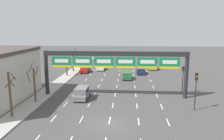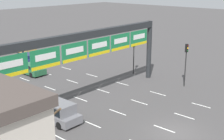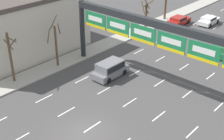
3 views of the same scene
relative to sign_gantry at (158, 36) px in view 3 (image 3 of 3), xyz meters
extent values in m
plane|color=#474444|center=(0.00, -10.08, -5.53)|extent=(220.00, 220.00, 0.00)
cube|color=#A8A399|center=(-11.30, -10.08, -5.46)|extent=(2.80, 110.00, 0.15)
cube|color=white|center=(-6.60, -9.08, -5.53)|extent=(0.12, 2.00, 0.01)
cube|color=white|center=(-6.60, -4.08, -5.53)|extent=(0.12, 2.00, 0.01)
cube|color=white|center=(-6.60, 0.92, -5.53)|extent=(0.12, 2.00, 0.01)
cube|color=white|center=(-6.60, 5.92, -5.53)|extent=(0.12, 2.00, 0.01)
cube|color=white|center=(-6.60, 10.92, -5.53)|extent=(0.12, 2.00, 0.01)
cube|color=white|center=(-6.60, 15.92, -5.53)|extent=(0.12, 2.00, 0.01)
cube|color=white|center=(-6.60, 20.92, -5.53)|extent=(0.12, 2.00, 0.01)
cube|color=white|center=(-6.60, 25.92, -5.53)|extent=(0.12, 2.00, 0.01)
cube|color=white|center=(-6.60, 30.92, -5.53)|extent=(0.12, 2.00, 0.01)
cube|color=white|center=(-3.30, -14.08, -5.53)|extent=(0.12, 2.00, 0.01)
cube|color=white|center=(-3.30, -9.08, -5.53)|extent=(0.12, 2.00, 0.01)
cube|color=white|center=(-3.30, -4.08, -5.53)|extent=(0.12, 2.00, 0.01)
cube|color=white|center=(-3.30, 0.92, -5.53)|extent=(0.12, 2.00, 0.01)
cube|color=white|center=(-3.30, 5.92, -5.53)|extent=(0.12, 2.00, 0.01)
cube|color=white|center=(-3.30, 10.92, -5.53)|extent=(0.12, 2.00, 0.01)
cube|color=white|center=(-3.30, 15.92, -5.53)|extent=(0.12, 2.00, 0.01)
cube|color=white|center=(-3.30, 20.92, -5.53)|extent=(0.12, 2.00, 0.01)
cube|color=white|center=(0.00, -9.08, -5.53)|extent=(0.12, 2.00, 0.01)
cube|color=white|center=(0.00, -4.08, -5.53)|extent=(0.12, 2.00, 0.01)
cube|color=white|center=(0.00, 0.92, -5.53)|extent=(0.12, 2.00, 0.01)
cube|color=white|center=(0.00, 5.92, -5.53)|extent=(0.12, 2.00, 0.01)
cube|color=white|center=(0.00, 10.92, -5.53)|extent=(0.12, 2.00, 0.01)
cube|color=white|center=(0.00, 15.92, -5.53)|extent=(0.12, 2.00, 0.01)
cube|color=white|center=(3.30, -4.08, -5.53)|extent=(0.12, 2.00, 0.01)
cube|color=white|center=(3.30, 0.92, -5.53)|extent=(0.12, 2.00, 0.01)
cube|color=white|center=(3.30, 5.92, -5.53)|extent=(0.12, 2.00, 0.01)
cube|color=white|center=(6.60, -4.08, -5.53)|extent=(0.12, 2.00, 0.01)
cube|color=white|center=(6.60, 0.92, -5.53)|extent=(0.12, 2.00, 0.01)
cylinder|color=#232628|center=(-10.70, 0.06, -2.03)|extent=(0.58, 0.58, 7.01)
cube|color=#232628|center=(0.00, 0.06, 1.13)|extent=(21.40, 0.60, 0.70)
cube|color=#197542|center=(-8.11, -0.28, -0.15)|extent=(2.99, 0.08, 1.66)
cube|color=white|center=(-8.11, -0.33, 0.00)|extent=(2.10, 0.02, 0.53)
cube|color=yellow|center=(-8.11, -0.33, -0.83)|extent=(2.93, 0.02, 0.30)
cube|color=#197542|center=(-4.87, -0.28, -0.15)|extent=(2.99, 0.08, 1.66)
cube|color=white|center=(-4.87, -0.33, 0.00)|extent=(2.10, 0.02, 0.53)
cube|color=yellow|center=(-4.87, -0.33, -0.83)|extent=(2.93, 0.02, 0.30)
cube|color=#197542|center=(-1.62, -0.28, -0.15)|extent=(2.99, 0.08, 1.66)
cube|color=white|center=(-1.62, -0.33, 0.00)|extent=(2.10, 0.02, 0.53)
cube|color=yellow|center=(-1.62, -0.33, -0.83)|extent=(2.93, 0.02, 0.30)
cube|color=#197542|center=(1.62, -0.28, -0.15)|extent=(2.99, 0.08, 1.66)
cube|color=white|center=(1.62, -0.33, 0.00)|extent=(2.10, 0.02, 0.53)
cube|color=yellow|center=(1.62, -0.33, -0.83)|extent=(2.93, 0.02, 0.30)
cube|color=#197542|center=(4.87, -0.28, -0.15)|extent=(2.99, 0.08, 1.66)
cube|color=white|center=(4.87, -0.33, 0.00)|extent=(2.10, 0.02, 0.53)
cube|color=yellow|center=(4.87, -0.33, -0.83)|extent=(2.93, 0.02, 0.30)
cube|color=beige|center=(-19.40, -4.13, -2.08)|extent=(12.60, 15.58, 6.90)
cube|color=maroon|center=(-8.36, 18.57, -5.00)|extent=(1.91, 4.29, 0.67)
cube|color=maroon|center=(-8.36, 18.31, -4.45)|extent=(1.76, 2.23, 0.43)
cube|color=black|center=(-8.36, 18.31, -4.45)|extent=(1.79, 2.05, 0.31)
cylinder|color=black|center=(-9.22, 19.86, -5.20)|extent=(0.22, 0.66, 0.66)
cylinder|color=black|center=(-7.49, 19.86, -5.20)|extent=(0.22, 0.66, 0.66)
cylinder|color=black|center=(-9.22, 17.29, -5.20)|extent=(0.22, 0.66, 0.66)
cylinder|color=black|center=(-7.49, 17.29, -5.20)|extent=(0.22, 0.66, 0.66)
cube|color=slate|center=(-4.84, -1.47, -4.99)|extent=(1.92, 4.24, 0.69)
cube|color=slate|center=(-4.84, -1.52, -4.20)|extent=(1.76, 2.97, 0.88)
cube|color=black|center=(-4.84, -1.52, -4.20)|extent=(1.80, 2.73, 0.64)
cylinder|color=black|center=(-5.71, -0.20, -5.20)|extent=(0.22, 0.66, 0.66)
cylinder|color=black|center=(-3.97, -0.20, -5.20)|extent=(0.22, 0.66, 0.66)
cylinder|color=black|center=(-5.71, -2.75, -5.20)|extent=(0.22, 0.66, 0.66)
cylinder|color=black|center=(-3.97, -2.75, -5.20)|extent=(0.22, 0.66, 0.66)
cube|color=silver|center=(-4.89, 21.81, -5.03)|extent=(1.86, 4.23, 0.61)
cube|color=silver|center=(-4.89, 21.55, -4.48)|extent=(1.72, 2.20, 0.48)
cube|color=black|center=(-4.89, 21.55, -4.48)|extent=(1.75, 2.02, 0.34)
cylinder|color=black|center=(-5.73, 23.08, -5.20)|extent=(0.22, 0.66, 0.66)
cylinder|color=black|center=(-4.04, 23.08, -5.20)|extent=(0.22, 0.66, 0.66)
cylinder|color=black|center=(-5.73, 20.54, -5.20)|extent=(0.22, 0.66, 0.66)
cylinder|color=black|center=(-4.04, 20.54, -5.20)|extent=(0.22, 0.66, 0.66)
cube|color=#235B38|center=(1.81, 12.07, -4.98)|extent=(1.84, 4.02, 0.71)
cube|color=#235B38|center=(1.81, 11.83, -4.35)|extent=(1.69, 2.09, 0.54)
cube|color=black|center=(1.81, 11.83, -4.35)|extent=(1.73, 1.92, 0.39)
cylinder|color=black|center=(0.98, 13.28, -5.20)|extent=(0.22, 0.66, 0.66)
cylinder|color=black|center=(0.98, 10.86, -5.20)|extent=(0.22, 0.66, 0.66)
cylinder|color=brown|center=(-11.05, -3.71, -2.99)|extent=(0.26, 0.26, 4.79)
cylinder|color=brown|center=(-11.61, -4.20, -1.75)|extent=(1.12, 1.26, 1.19)
cylinder|color=brown|center=(-10.70, -3.41, -0.92)|extent=(0.76, 0.84, 1.57)
cylinder|color=brown|center=(-11.43, -3.52, -0.32)|extent=(0.53, 0.92, 1.63)
cylinder|color=brown|center=(-11.58, -9.15, -2.69)|extent=(0.26, 0.26, 5.38)
cylinder|color=brown|center=(-11.02, -9.11, -0.54)|extent=(0.20, 1.20, 1.02)
cylinder|color=brown|center=(-11.27, -9.32, -1.13)|extent=(0.50, 0.77, 1.27)
cylinder|color=brown|center=(-11.80, -8.64, -1.39)|extent=(1.15, 0.59, 1.27)
cylinder|color=brown|center=(-11.38, 19.08, -3.19)|extent=(0.35, 0.35, 4.38)
cylinder|color=brown|center=(-11.53, 14.03, -3.60)|extent=(0.33, 0.33, 3.56)
cylinder|color=brown|center=(-11.78, 14.75, -2.04)|extent=(1.57, 0.66, 1.23)
cylinder|color=brown|center=(-11.25, 13.79, -1.83)|extent=(0.67, 0.77, 1.45)
cylinder|color=brown|center=(-11.32, 13.79, -2.66)|extent=(0.66, 0.63, 1.35)
cylinder|color=brown|center=(-11.77, 13.51, -2.42)|extent=(1.21, 0.66, 1.80)
camera|label=1|loc=(2.03, -32.48, 4.82)|focal=35.00mm
camera|label=2|loc=(-20.10, -21.19, 6.11)|focal=50.00mm
camera|label=3|loc=(15.27, -23.64, 10.76)|focal=50.00mm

